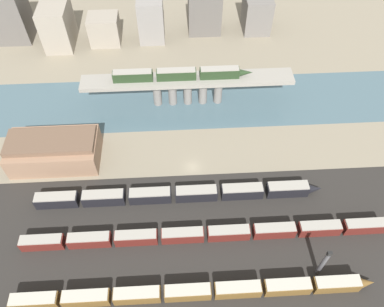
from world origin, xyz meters
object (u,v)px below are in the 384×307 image
Objects in this scene: train_on_bridge at (181,74)px; train_yard_far at (179,194)px; warehouse_building at (54,150)px; train_yard_mid at (211,234)px; signal_tower at (323,263)px; train_yard_near at (193,292)px.

train_on_bridge is 0.57× the size of train_yard_far.
train_yard_mid is at bearing -32.73° from warehouse_building.
train_yard_far is at bearing -23.76° from warehouse_building.
train_on_bridge is 3.90× the size of signal_tower.
train_on_bridge reaches higher than train_yard_near.
train_yard_mid is at bearing 157.09° from signal_tower.
train_on_bridge is 0.46× the size of train_yard_mid.
train_yard_mid is at bearing -57.57° from train_yard_far.
train_yard_far reaches higher than train_yard_mid.
train_yard_near is 15.14m from train_yard_mid.
train_yard_far is (-2.51, 26.35, 0.09)m from train_yard_near.
train_yard_far is 38.78m from warehouse_building.
signal_tower is at bearing -34.80° from train_yard_far.
warehouse_building reaches higher than train_yard_near.
signal_tower is (30.25, -60.53, -6.71)m from train_on_bridge.
signal_tower is (30.03, 3.73, 3.58)m from train_yard_near.
train_yard_far is (-2.29, -37.91, -10.20)m from train_on_bridge.
warehouse_building is 77.99m from signal_tower.
signal_tower is (32.54, -22.62, 3.49)m from train_yard_far.
train_yard_far is at bearing -93.45° from train_on_bridge.
train_yard_mid is 27.20m from signal_tower.
train_on_bridge is at bearing 96.18° from train_yard_mid.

